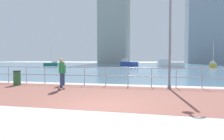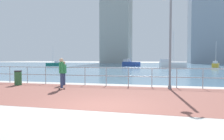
# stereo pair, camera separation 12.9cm
# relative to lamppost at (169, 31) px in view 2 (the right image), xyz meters

# --- Properties ---
(ground) EXTENTS (220.00, 220.00, 0.00)m
(ground) POSITION_rel_lamppost_xyz_m (-2.33, 34.90, -3.14)
(ground) COLOR #ADAAA5
(brick_paving) EXTENTS (28.00, 6.42, 0.01)m
(brick_paving) POSITION_rel_lamppost_xyz_m (-2.33, -2.47, -3.14)
(brick_paving) COLOR brown
(brick_paving) RESTS_ON ground
(harbor_water) EXTENTS (180.00, 88.00, 0.00)m
(harbor_water) POSITION_rel_lamppost_xyz_m (-2.33, 45.73, -3.14)
(harbor_water) COLOR slate
(harbor_water) RESTS_ON ground
(waterfront_railing) EXTENTS (25.25, 0.06, 1.15)m
(waterfront_railing) POSITION_rel_lamppost_xyz_m (-2.33, 0.73, -2.35)
(waterfront_railing) COLOR #9EADB7
(waterfront_railing) RESTS_ON ground
(lamppost) EXTENTS (0.56, 0.74, 5.68)m
(lamppost) POSITION_rel_lamppost_xyz_m (0.00, 0.00, 0.00)
(lamppost) COLOR slate
(lamppost) RESTS_ON ground
(skateboarder) EXTENTS (0.40, 0.51, 1.70)m
(skateboarder) POSITION_rel_lamppost_xyz_m (-5.62, -1.48, -2.12)
(skateboarder) COLOR black
(skateboarder) RESTS_ON ground
(bystander) EXTENTS (0.28, 0.56, 1.51)m
(bystander) POSITION_rel_lamppost_xyz_m (-6.42, 0.38, -2.26)
(bystander) COLOR navy
(bystander) RESTS_ON ground
(trash_bin) EXTENTS (0.46, 0.46, 0.93)m
(trash_bin) POSITION_rel_lamppost_xyz_m (-9.23, -0.35, -2.67)
(trash_bin) COLOR #2D6638
(trash_bin) RESTS_ON ground
(sailboat_white) EXTENTS (5.27, 3.03, 7.07)m
(sailboat_white) POSITION_rel_lamppost_xyz_m (1.03, 31.24, -2.46)
(sailboat_white) COLOR white
(sailboat_white) RESTS_ON ground
(sailboat_navy) EXTENTS (4.72, 4.25, 6.84)m
(sailboat_navy) POSITION_rel_lamppost_xyz_m (-8.31, 38.69, -2.49)
(sailboat_navy) COLOR #284799
(sailboat_navy) RESTS_ON ground
(sailboat_yellow) EXTENTS (3.57, 2.21, 4.79)m
(sailboat_yellow) POSITION_rel_lamppost_xyz_m (-27.48, 36.59, -2.68)
(sailboat_yellow) COLOR #197266
(sailboat_yellow) RESTS_ON ground
(sailboat_ivory) EXTENTS (2.17, 3.97, 5.32)m
(sailboat_ivory) POSITION_rel_lamppost_xyz_m (9.82, 36.00, -2.63)
(sailboat_ivory) COLOR gold
(sailboat_ivory) RESTS_ON ground
(tower_slate) EXTENTS (14.93, 16.61, 47.17)m
(tower_slate) POSITION_rel_lamppost_xyz_m (16.58, 83.21, 19.61)
(tower_slate) COLOR #8493A3
(tower_slate) RESTS_ON ground
(tower_concrete) EXTENTS (12.23, 11.45, 43.72)m
(tower_concrete) POSITION_rel_lamppost_xyz_m (-21.24, 80.39, 17.88)
(tower_concrete) COLOR #939993
(tower_concrete) RESTS_ON ground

